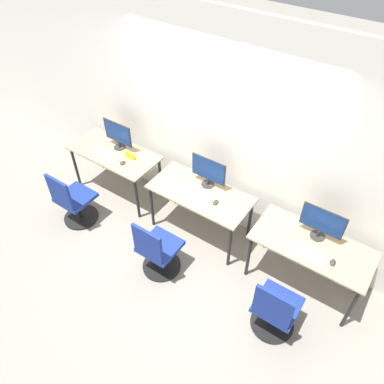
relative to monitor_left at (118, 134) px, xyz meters
The scene contains 18 objects.
ground_plane 1.80m from the monitor_left, 16.71° to the right, with size 20.00×20.00×0.00m, color gray.
wall_back 1.55m from the monitor_left, 11.76° to the left, with size 12.00×0.05×2.80m.
desk_left 0.33m from the monitor_left, 90.00° to the right, with size 1.30×0.62×0.73m.
monitor_left is the anchor object (origin of this frame).
keyboard_left 0.34m from the monitor_left, 90.00° to the right, with size 0.40×0.16×0.02m.
mouse_left 0.43m from the monitor_left, 41.87° to the right, with size 0.06×0.09×0.03m.
office_chair_left 1.11m from the monitor_left, 94.04° to the right, with size 0.48×0.48×0.87m.
desk_center 1.49m from the monitor_left, ahead, with size 1.30×0.62×0.73m.
monitor_center 1.46m from the monitor_left, ahead, with size 0.48×0.17×0.41m.
keyboard_center 1.49m from the monitor_left, ahead, with size 0.40×0.16×0.02m.
mouse_center 1.74m from the monitor_left, ahead, with size 0.06×0.09×0.03m.
office_chair_center 1.78m from the monitor_left, 34.17° to the right, with size 0.48×0.48×0.87m.
desk_right 2.93m from the monitor_left, ahead, with size 1.30×0.62×0.73m.
monitor_right 2.91m from the monitor_left, ahead, with size 0.48×0.17×0.41m.
keyboard_right 2.93m from the monitor_left, ahead, with size 0.40×0.16×0.02m.
mouse_right 3.19m from the monitor_left, ahead, with size 0.06×0.09×0.03m.
office_chair_right 3.06m from the monitor_left, 16.71° to the right, with size 0.48×0.48×0.87m.
placard_left 0.35m from the monitor_left, 19.07° to the right, with size 0.16×0.03×0.08m.
Camera 1 is at (1.81, -2.53, 3.93)m, focal length 35.00 mm.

